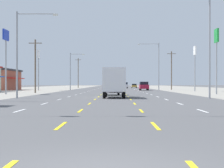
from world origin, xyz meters
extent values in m
plane|color=#4C4C4F|center=(0.00, 66.00, 0.00)|extent=(572.00, 572.00, 0.00)
cube|color=white|center=(-5.25, 14.50, 0.01)|extent=(0.14, 2.60, 0.01)
cube|color=white|center=(-5.25, 22.00, 0.01)|extent=(0.14, 2.60, 0.01)
cube|color=white|center=(-5.25, 29.50, 0.01)|extent=(0.14, 2.60, 0.01)
cube|color=white|center=(-5.25, 37.00, 0.01)|extent=(0.14, 2.60, 0.01)
cube|color=white|center=(-5.25, 44.50, 0.01)|extent=(0.14, 2.60, 0.01)
cube|color=white|center=(-5.25, 52.00, 0.01)|extent=(0.14, 2.60, 0.01)
cube|color=white|center=(-5.25, 59.50, 0.01)|extent=(0.14, 2.60, 0.01)
cube|color=white|center=(-5.25, 67.00, 0.01)|extent=(0.14, 2.60, 0.01)
cube|color=white|center=(-5.25, 74.50, 0.01)|extent=(0.14, 2.60, 0.01)
cube|color=white|center=(-5.25, 82.00, 0.01)|extent=(0.14, 2.60, 0.01)
cube|color=white|center=(-5.25, 89.50, 0.01)|extent=(0.14, 2.60, 0.01)
cube|color=white|center=(-5.25, 97.00, 0.01)|extent=(0.14, 2.60, 0.01)
cube|color=white|center=(-5.25, 104.50, 0.01)|extent=(0.14, 2.60, 0.01)
cube|color=white|center=(-5.25, 112.00, 0.01)|extent=(0.14, 2.60, 0.01)
cube|color=white|center=(-5.25, 119.50, 0.01)|extent=(0.14, 2.60, 0.01)
cube|color=white|center=(-5.25, 127.00, 0.01)|extent=(0.14, 2.60, 0.01)
cube|color=white|center=(-5.25, 134.50, 0.01)|extent=(0.14, 2.60, 0.01)
cube|color=white|center=(-5.25, 142.00, 0.01)|extent=(0.14, 2.60, 0.01)
cube|color=white|center=(-5.25, 149.50, 0.01)|extent=(0.14, 2.60, 0.01)
cube|color=white|center=(-5.25, 157.00, 0.01)|extent=(0.14, 2.60, 0.01)
cube|color=white|center=(-5.25, 164.50, 0.01)|extent=(0.14, 2.60, 0.01)
cube|color=white|center=(-5.25, 172.00, 0.01)|extent=(0.14, 2.60, 0.01)
cube|color=white|center=(-5.25, 179.50, 0.01)|extent=(0.14, 2.60, 0.01)
cube|color=white|center=(-5.25, 187.00, 0.01)|extent=(0.14, 2.60, 0.01)
cube|color=white|center=(-5.25, 194.50, 0.01)|extent=(0.14, 2.60, 0.01)
cube|color=white|center=(-5.25, 202.00, 0.01)|extent=(0.14, 2.60, 0.01)
cube|color=white|center=(-5.25, 209.50, 0.01)|extent=(0.14, 2.60, 0.01)
cube|color=white|center=(-5.25, 217.00, 0.01)|extent=(0.14, 2.60, 0.01)
cube|color=yellow|center=(-1.75, 7.00, 0.01)|extent=(0.14, 2.60, 0.01)
cube|color=yellow|center=(-1.75, 14.50, 0.01)|extent=(0.14, 2.60, 0.01)
cube|color=yellow|center=(-1.75, 22.00, 0.01)|extent=(0.14, 2.60, 0.01)
cube|color=yellow|center=(-1.75, 29.50, 0.01)|extent=(0.14, 2.60, 0.01)
cube|color=yellow|center=(-1.75, 37.00, 0.01)|extent=(0.14, 2.60, 0.01)
cube|color=yellow|center=(-1.75, 44.50, 0.01)|extent=(0.14, 2.60, 0.01)
cube|color=yellow|center=(-1.75, 52.00, 0.01)|extent=(0.14, 2.60, 0.01)
cube|color=yellow|center=(-1.75, 59.50, 0.01)|extent=(0.14, 2.60, 0.01)
cube|color=yellow|center=(-1.75, 67.00, 0.01)|extent=(0.14, 2.60, 0.01)
cube|color=yellow|center=(-1.75, 74.50, 0.01)|extent=(0.14, 2.60, 0.01)
cube|color=yellow|center=(-1.75, 82.00, 0.01)|extent=(0.14, 2.60, 0.01)
cube|color=yellow|center=(-1.75, 89.50, 0.01)|extent=(0.14, 2.60, 0.01)
cube|color=yellow|center=(-1.75, 97.00, 0.01)|extent=(0.14, 2.60, 0.01)
cube|color=yellow|center=(-1.75, 104.50, 0.01)|extent=(0.14, 2.60, 0.01)
cube|color=yellow|center=(-1.75, 112.00, 0.01)|extent=(0.14, 2.60, 0.01)
cube|color=yellow|center=(-1.75, 119.50, 0.01)|extent=(0.14, 2.60, 0.01)
cube|color=yellow|center=(-1.75, 127.00, 0.01)|extent=(0.14, 2.60, 0.01)
cube|color=yellow|center=(-1.75, 134.50, 0.01)|extent=(0.14, 2.60, 0.01)
cube|color=yellow|center=(-1.75, 142.00, 0.01)|extent=(0.14, 2.60, 0.01)
cube|color=yellow|center=(-1.75, 149.50, 0.01)|extent=(0.14, 2.60, 0.01)
cube|color=yellow|center=(-1.75, 157.00, 0.01)|extent=(0.14, 2.60, 0.01)
cube|color=yellow|center=(-1.75, 164.50, 0.01)|extent=(0.14, 2.60, 0.01)
cube|color=yellow|center=(-1.75, 172.00, 0.01)|extent=(0.14, 2.60, 0.01)
cube|color=yellow|center=(-1.75, 179.50, 0.01)|extent=(0.14, 2.60, 0.01)
cube|color=yellow|center=(-1.75, 187.00, 0.01)|extent=(0.14, 2.60, 0.01)
cube|color=yellow|center=(-1.75, 194.50, 0.01)|extent=(0.14, 2.60, 0.01)
cube|color=yellow|center=(-1.75, 202.00, 0.01)|extent=(0.14, 2.60, 0.01)
cube|color=yellow|center=(-1.75, 209.50, 0.01)|extent=(0.14, 2.60, 0.01)
cube|color=yellow|center=(-1.75, 217.00, 0.01)|extent=(0.14, 2.60, 0.01)
cube|color=yellow|center=(1.75, 7.00, 0.01)|extent=(0.14, 2.60, 0.01)
cube|color=yellow|center=(1.75, 14.50, 0.01)|extent=(0.14, 2.60, 0.01)
cube|color=yellow|center=(1.75, 22.00, 0.01)|extent=(0.14, 2.60, 0.01)
cube|color=yellow|center=(1.75, 29.50, 0.01)|extent=(0.14, 2.60, 0.01)
cube|color=yellow|center=(1.75, 37.00, 0.01)|extent=(0.14, 2.60, 0.01)
cube|color=yellow|center=(1.75, 44.50, 0.01)|extent=(0.14, 2.60, 0.01)
cube|color=yellow|center=(1.75, 52.00, 0.01)|extent=(0.14, 2.60, 0.01)
cube|color=yellow|center=(1.75, 59.50, 0.01)|extent=(0.14, 2.60, 0.01)
cube|color=yellow|center=(1.75, 67.00, 0.01)|extent=(0.14, 2.60, 0.01)
cube|color=yellow|center=(1.75, 74.50, 0.01)|extent=(0.14, 2.60, 0.01)
cube|color=yellow|center=(1.75, 82.00, 0.01)|extent=(0.14, 2.60, 0.01)
cube|color=yellow|center=(1.75, 89.50, 0.01)|extent=(0.14, 2.60, 0.01)
cube|color=yellow|center=(1.75, 97.00, 0.01)|extent=(0.14, 2.60, 0.01)
cube|color=yellow|center=(1.75, 104.50, 0.01)|extent=(0.14, 2.60, 0.01)
cube|color=yellow|center=(1.75, 112.00, 0.01)|extent=(0.14, 2.60, 0.01)
cube|color=yellow|center=(1.75, 119.50, 0.01)|extent=(0.14, 2.60, 0.01)
cube|color=yellow|center=(1.75, 127.00, 0.01)|extent=(0.14, 2.60, 0.01)
cube|color=yellow|center=(1.75, 134.50, 0.01)|extent=(0.14, 2.60, 0.01)
cube|color=yellow|center=(1.75, 142.00, 0.01)|extent=(0.14, 2.60, 0.01)
cube|color=yellow|center=(1.75, 149.50, 0.01)|extent=(0.14, 2.60, 0.01)
cube|color=yellow|center=(1.75, 157.00, 0.01)|extent=(0.14, 2.60, 0.01)
cube|color=yellow|center=(1.75, 164.50, 0.01)|extent=(0.14, 2.60, 0.01)
cube|color=yellow|center=(1.75, 172.00, 0.01)|extent=(0.14, 2.60, 0.01)
cube|color=yellow|center=(1.75, 179.50, 0.01)|extent=(0.14, 2.60, 0.01)
cube|color=yellow|center=(1.75, 187.00, 0.01)|extent=(0.14, 2.60, 0.01)
cube|color=yellow|center=(1.75, 194.50, 0.01)|extent=(0.14, 2.60, 0.01)
cube|color=yellow|center=(1.75, 202.00, 0.01)|extent=(0.14, 2.60, 0.01)
cube|color=yellow|center=(1.75, 209.50, 0.01)|extent=(0.14, 2.60, 0.01)
cube|color=yellow|center=(1.75, 217.00, 0.01)|extent=(0.14, 2.60, 0.01)
cube|color=white|center=(5.25, 14.50, 0.01)|extent=(0.14, 2.60, 0.01)
cube|color=white|center=(5.25, 22.00, 0.01)|extent=(0.14, 2.60, 0.01)
cube|color=white|center=(5.25, 29.50, 0.01)|extent=(0.14, 2.60, 0.01)
cube|color=white|center=(5.25, 37.00, 0.01)|extent=(0.14, 2.60, 0.01)
cube|color=white|center=(5.25, 44.50, 0.01)|extent=(0.14, 2.60, 0.01)
cube|color=white|center=(5.25, 52.00, 0.01)|extent=(0.14, 2.60, 0.01)
cube|color=white|center=(5.25, 59.50, 0.01)|extent=(0.14, 2.60, 0.01)
cube|color=white|center=(5.25, 67.00, 0.01)|extent=(0.14, 2.60, 0.01)
cube|color=white|center=(5.25, 74.50, 0.01)|extent=(0.14, 2.60, 0.01)
cube|color=white|center=(5.25, 82.00, 0.01)|extent=(0.14, 2.60, 0.01)
cube|color=white|center=(5.25, 89.50, 0.01)|extent=(0.14, 2.60, 0.01)
cube|color=white|center=(5.25, 97.00, 0.01)|extent=(0.14, 2.60, 0.01)
cube|color=white|center=(5.25, 104.50, 0.01)|extent=(0.14, 2.60, 0.01)
cube|color=white|center=(5.25, 112.00, 0.01)|extent=(0.14, 2.60, 0.01)
cube|color=white|center=(5.25, 119.50, 0.01)|extent=(0.14, 2.60, 0.01)
cube|color=white|center=(5.25, 127.00, 0.01)|extent=(0.14, 2.60, 0.01)
cube|color=white|center=(5.25, 134.50, 0.01)|extent=(0.14, 2.60, 0.01)
cube|color=white|center=(5.25, 142.00, 0.01)|extent=(0.14, 2.60, 0.01)
cube|color=white|center=(5.25, 149.50, 0.01)|extent=(0.14, 2.60, 0.01)
cube|color=white|center=(5.25, 157.00, 0.01)|extent=(0.14, 2.60, 0.01)
cube|color=white|center=(5.25, 164.50, 0.01)|extent=(0.14, 2.60, 0.01)
cube|color=white|center=(5.25, 172.00, 0.01)|extent=(0.14, 2.60, 0.01)
cube|color=white|center=(5.25, 179.50, 0.01)|extent=(0.14, 2.60, 0.01)
cube|color=white|center=(5.25, 187.00, 0.01)|extent=(0.14, 2.60, 0.01)
cube|color=white|center=(5.25, 194.50, 0.01)|extent=(0.14, 2.60, 0.01)
cube|color=white|center=(5.25, 202.00, 0.01)|extent=(0.14, 2.60, 0.01)
cube|color=white|center=(5.25, 209.50, 0.01)|extent=(0.14, 2.60, 0.01)
cube|color=white|center=(5.25, 217.00, 0.01)|extent=(0.14, 2.60, 0.01)
cube|color=silver|center=(0.11, 36.91, 1.53)|extent=(2.40, 1.90, 2.10)
cube|color=silver|center=(0.11, 33.21, 1.98)|extent=(2.40, 5.10, 2.50)
cylinder|color=black|center=(-0.92, 36.86, 0.48)|extent=(0.30, 0.96, 0.96)
cylinder|color=black|center=(1.14, 36.86, 0.48)|extent=(0.30, 0.96, 0.96)
cylinder|color=black|center=(-0.92, 31.96, 0.48)|extent=(0.30, 0.96, 0.96)
cylinder|color=black|center=(1.14, 31.96, 0.48)|extent=(0.30, 0.96, 0.96)
cube|color=#235B2D|center=(-0.19, 43.50, 0.84)|extent=(1.98, 4.90, 0.92)
cube|color=black|center=(-0.19, 43.45, 1.64)|extent=(1.82, 2.70, 0.68)
cylinder|color=black|center=(-1.03, 45.20, 0.38)|extent=(0.26, 0.76, 0.76)
cylinder|color=black|center=(0.65, 45.20, 0.38)|extent=(0.26, 0.76, 0.76)
cylinder|color=black|center=(-1.03, 41.80, 0.38)|extent=(0.26, 0.76, 0.76)
cylinder|color=black|center=(0.65, 41.80, 0.38)|extent=(0.26, 0.76, 0.76)
cube|color=maroon|center=(6.76, 78.22, 0.84)|extent=(1.98, 4.90, 0.92)
cube|color=black|center=(6.76, 78.17, 1.64)|extent=(1.82, 2.70, 0.68)
cylinder|color=black|center=(5.92, 79.92, 0.38)|extent=(0.26, 0.76, 0.76)
cylinder|color=black|center=(7.60, 79.92, 0.38)|extent=(0.26, 0.76, 0.76)
cylinder|color=black|center=(5.92, 76.52, 0.38)|extent=(0.26, 0.76, 0.76)
cylinder|color=black|center=(7.60, 76.52, 0.38)|extent=(0.26, 0.76, 0.76)
cube|color=silver|center=(3.31, 116.04, 0.84)|extent=(1.98, 4.90, 0.92)
cube|color=black|center=(3.31, 115.99, 1.64)|extent=(1.82, 2.70, 0.68)
cylinder|color=black|center=(2.47, 117.74, 0.38)|extent=(0.26, 0.76, 0.76)
cylinder|color=black|center=(4.15, 117.74, 0.38)|extent=(0.26, 0.76, 0.76)
cylinder|color=black|center=(2.47, 114.34, 0.38)|extent=(0.26, 0.76, 0.76)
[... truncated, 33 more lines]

